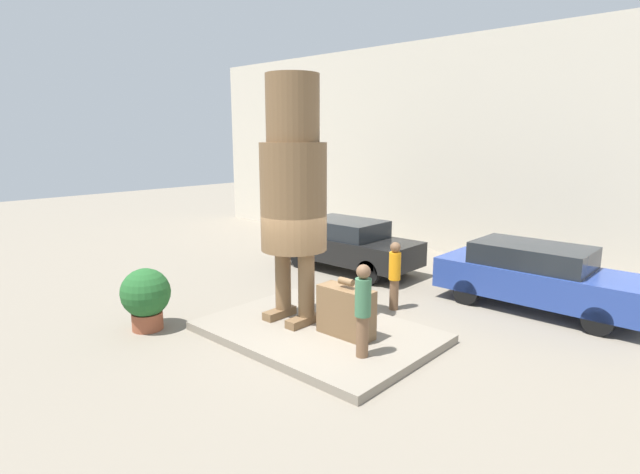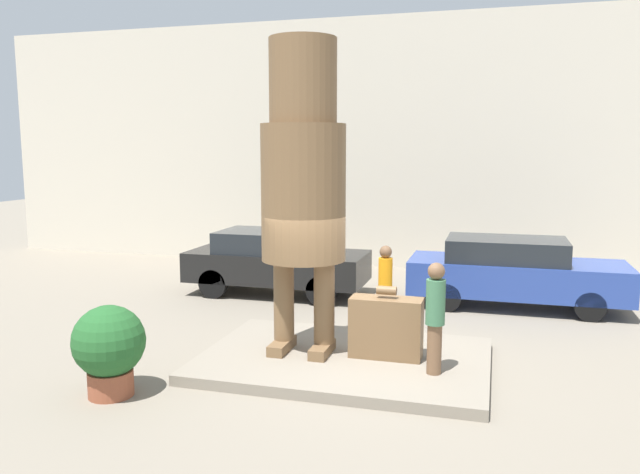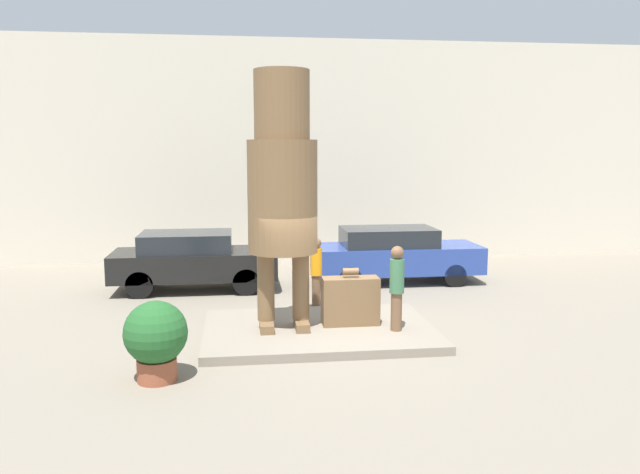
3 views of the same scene
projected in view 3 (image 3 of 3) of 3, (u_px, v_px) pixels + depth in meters
The scene contains 10 objects.
ground_plane at pixel (319, 335), 12.94m from camera, with size 60.00×60.00×0.00m, color gray.
pedestal at pixel (319, 331), 12.93m from camera, with size 4.73×3.31×0.17m.
building_backdrop at pixel (285, 151), 21.40m from camera, with size 28.00×0.60×7.47m.
statue_figure at pixel (282, 180), 12.44m from camera, with size 1.40×1.40×5.18m.
giant_suitcase at pixel (350, 301), 13.03m from camera, with size 1.19×0.48×1.20m.
tourist at pixel (397, 285), 12.53m from camera, with size 0.29×0.29×1.73m.
parked_car_black at pixel (193, 259), 16.92m from camera, with size 4.40×1.84×1.58m.
parked_car_blue at pixel (394, 254), 17.89m from camera, with size 4.78×1.77×1.58m.
planter_pot at pixel (156, 337), 10.29m from camera, with size 1.06×1.06×1.36m.
worker_hivis at pixel (316, 269), 15.26m from camera, with size 0.28×0.28×1.67m.
Camera 3 is at (-1.59, -12.42, 3.85)m, focal length 35.00 mm.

